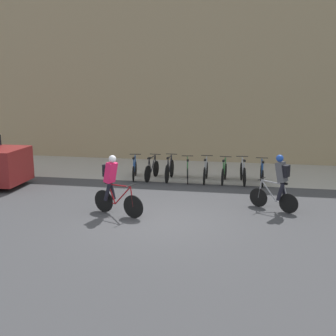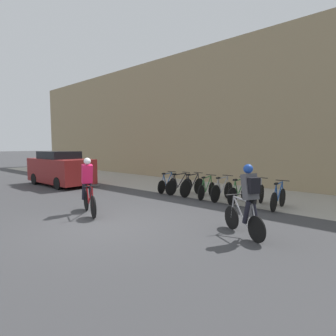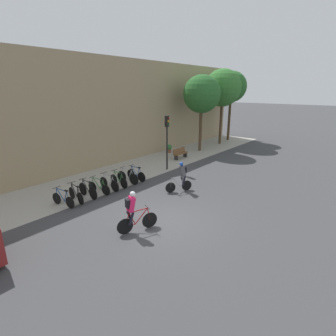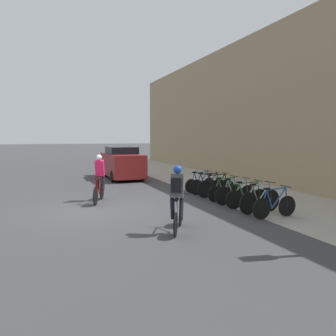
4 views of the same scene
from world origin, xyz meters
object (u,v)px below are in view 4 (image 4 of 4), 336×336
object	(u,v)px
parked_bike_2	(216,187)
parked_bike_7	(275,205)
parked_bike_4	(235,193)
parked_bike_0	(200,183)
parked_bike_5	(247,197)
cyclist_grey	(177,196)
parked_bike_3	(225,191)
parked_bike_6	(260,200)
parked_car	(122,163)
cyclist_pink	(100,177)
parked_bike_1	(208,185)

from	to	relation	value
parked_bike_2	parked_bike_7	xyz separation A→B (m)	(3.59, -0.00, -0.03)
parked_bike_4	parked_bike_0	bearing A→B (deg)	-179.99
parked_bike_0	parked_bike_5	xyz separation A→B (m)	(3.58, 0.00, 0.01)
cyclist_grey	parked_bike_3	distance (m)	4.69
parked_bike_2	cyclist_grey	bearing A→B (deg)	-40.15
cyclist_grey	parked_bike_0	size ratio (longest dim) A/B	1.10
parked_bike_2	parked_bike_5	xyz separation A→B (m)	(2.15, -0.00, -0.02)
parked_bike_6	parked_bike_7	world-z (taller)	parked_bike_6
parked_bike_3	parked_car	xyz separation A→B (m)	(-7.99, -2.18, 0.52)
cyclist_pink	parked_bike_5	world-z (taller)	cyclist_pink
parked_bike_0	parked_car	size ratio (longest dim) A/B	0.37
parked_bike_1	parked_bike_3	world-z (taller)	parked_bike_1
parked_bike_3	parked_bike_7	bearing A→B (deg)	0.03
parked_bike_7	cyclist_pink	bearing A→B (deg)	-134.72
cyclist_pink	parked_bike_3	size ratio (longest dim) A/B	1.09
parked_bike_4	parked_bike_5	world-z (taller)	parked_bike_4
parked_bike_0	parked_bike_1	distance (m)	0.71
cyclist_grey	parked_bike_3	size ratio (longest dim) A/B	1.07
parked_bike_0	parked_car	xyz separation A→B (m)	(-5.84, -2.18, 0.52)
parked_bike_4	parked_bike_5	xyz separation A→B (m)	(0.72, 0.00, -0.01)
parked_bike_3	parked_bike_5	xyz separation A→B (m)	(1.43, 0.00, 0.01)
parked_bike_1	parked_bike_7	size ratio (longest dim) A/B	1.03
parked_car	parked_bike_4	bearing A→B (deg)	14.06
parked_bike_7	parked_bike_1	bearing A→B (deg)	-179.99
parked_car	parked_bike_6	bearing A→B (deg)	12.14
parked_bike_1	parked_bike_6	world-z (taller)	parked_bike_6
parked_bike_0	parked_bike_7	bearing A→B (deg)	0.01
parked_bike_3	parked_bike_5	world-z (taller)	parked_bike_5
parked_bike_0	parked_bike_2	distance (m)	1.43
cyclist_pink	parked_car	distance (m)	6.80
parked_bike_3	parked_bike_7	distance (m)	2.87
parked_bike_4	parked_bike_5	distance (m)	0.72
cyclist_pink	parked_bike_7	size ratio (longest dim) A/B	1.11
parked_bike_7	parked_car	world-z (taller)	parked_car
parked_bike_2	parked_bike_5	size ratio (longest dim) A/B	1.04
cyclist_pink	parked_bike_4	size ratio (longest dim) A/B	1.04
parked_bike_3	parked_bike_7	world-z (taller)	parked_bike_7
cyclist_grey	parked_bike_1	world-z (taller)	cyclist_grey
cyclist_grey	parked_car	bearing A→B (deg)	174.10
cyclist_grey	parked_bike_4	distance (m)	4.22
cyclist_grey	parked_bike_0	xyz separation A→B (m)	(-5.39, 3.34, -0.57)
parked_bike_3	parked_car	world-z (taller)	parked_car
cyclist_pink	parked_bike_7	bearing A→B (deg)	45.28
parked_bike_6	parked_car	xyz separation A→B (m)	(-10.14, -2.18, 0.48)
parked_bike_1	parked_bike_5	bearing A→B (deg)	0.00
parked_bike_4	parked_bike_6	size ratio (longest dim) A/B	1.01
parked_bike_3	parked_bike_7	xyz separation A→B (m)	(2.87, 0.00, 0.01)
cyclist_grey	parked_bike_6	bearing A→B (deg)	108.10
parked_bike_2	parked_car	world-z (taller)	parked_car
cyclist_grey	parked_bike_6	size ratio (longest dim) A/B	1.03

